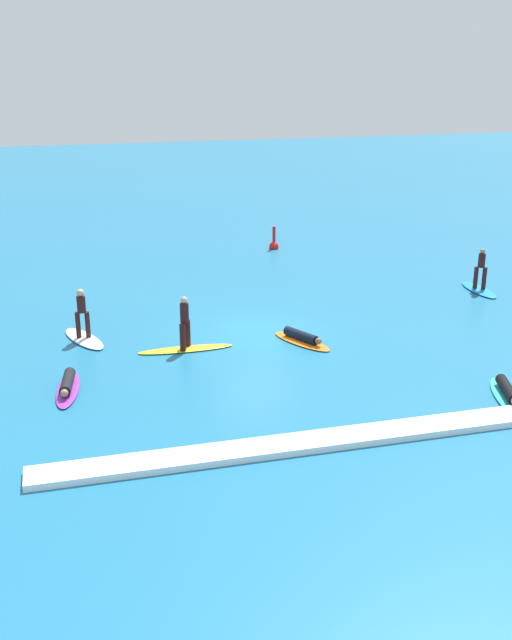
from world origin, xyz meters
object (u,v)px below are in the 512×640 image
Objects in this scene: surfer_on_white_board at (83,329)px; surfer_on_orange_board at (302,339)px; surfer_on_teal_board at (507,393)px; marker_buoy at (274,245)px; surfer_on_yellow_board at (185,337)px; surfer_on_purple_board at (68,386)px; surfer_on_blue_board at (480,282)px.

surfer_on_white_board is 7.52m from surfer_on_orange_board.
marker_buoy is at bearing -157.57° from surfer_on_teal_board.
surfer_on_yellow_board is 10.26m from surfer_on_teal_board.
surfer_on_white_board reaches higher than surfer_on_orange_board.
surfer_on_purple_board is 2.13× the size of marker_buoy.
surfer_on_blue_board is 13.38m from surfer_on_yellow_board.
surfer_on_blue_board is 10.55m from surfer_on_teal_board.
surfer_on_white_board reaches higher than surfer_on_blue_board.
surfer_on_white_board is at bearing 95.86° from surfer_on_blue_board.
surfer_on_yellow_board reaches higher than surfer_on_purple_board.
surfer_on_orange_board is at bearing -125.50° from surfer_on_teal_board.
surfer_on_orange_board is 8.10m from surfer_on_purple_board.
surfer_on_orange_board is (7.21, -2.13, -0.26)m from surfer_on_white_board.
surfer_on_blue_board reaches higher than marker_buoy.
marker_buoy reaches higher than surfer_on_purple_board.
surfer_on_orange_board is 7.16m from surfer_on_teal_board.
surfer_on_teal_board is at bearing -84.84° from marker_buoy.
surfer_on_teal_board is 1.03× the size of surfer_on_purple_board.
surfer_on_orange_board is 2.00× the size of marker_buoy.
surfer_on_white_board is 0.83× the size of surfer_on_yellow_board.
surfer_on_yellow_board is 1.15× the size of surfer_on_teal_board.
marker_buoy reaches higher than surfer_on_teal_board.
surfer_on_yellow_board is 1.26× the size of surfer_on_orange_board.
surfer_on_white_board is 1.05× the size of surfer_on_orange_board.
surfer_on_teal_board is (-4.61, -9.49, -0.24)m from surfer_on_blue_board.
surfer_on_orange_board is at bearing -101.76° from marker_buoy.
surfer_on_white_board is at bearing -134.92° from surfer_on_orange_board.
surfer_on_teal_board is at bearing -35.25° from surfer_on_yellow_board.
surfer_on_yellow_board reaches higher than surfer_on_blue_board.
surfer_on_orange_board is at bearing 112.96° from surfer_on_blue_board.
marker_buoy is at bearing 34.90° from surfer_on_blue_board.
marker_buoy is (6.64, 12.48, -0.27)m from surfer_on_yellow_board.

